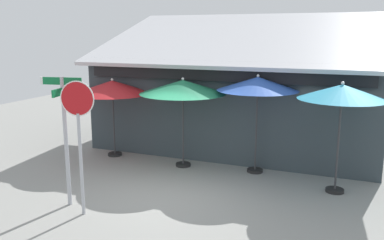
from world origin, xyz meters
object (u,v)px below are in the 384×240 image
Objects in this scene: patio_umbrella_royal_blue_right at (258,85)px; patio_umbrella_forest_green_center at (183,87)px; patio_umbrella_teal_far_right at (342,93)px; street_sign_post at (65,127)px; patio_umbrella_crimson_left at (112,88)px; stop_sign at (79,124)px.

patio_umbrella_forest_green_center is at bearing -172.54° from patio_umbrella_royal_blue_right.
street_sign_post is at bearing -151.12° from patio_umbrella_teal_far_right.
patio_umbrella_crimson_left is at bearing 174.71° from patio_umbrella_teal_far_right.
patio_umbrella_forest_green_center is (1.30, 3.51, 0.52)m from street_sign_post.
street_sign_post reaches higher than patio_umbrella_forest_green_center.
patio_umbrella_royal_blue_right is at bearing 55.84° from stop_sign.
patio_umbrella_forest_green_center reaches higher than patio_umbrella_crimson_left.
street_sign_post is 3.78m from patio_umbrella_forest_green_center.
patio_umbrella_forest_green_center is (2.44, -0.16, 0.14)m from patio_umbrella_crimson_left.
stop_sign is 1.06× the size of patio_umbrella_teal_far_right.
patio_umbrella_royal_blue_right reaches higher than patio_umbrella_forest_green_center.
patio_umbrella_royal_blue_right is 2.29m from patio_umbrella_teal_far_right.
patio_umbrella_crimson_left is (-1.75, 3.98, 0.19)m from stop_sign.
patio_umbrella_forest_green_center is (0.70, 3.81, 0.33)m from stop_sign.
street_sign_post is 5.12m from patio_umbrella_royal_blue_right.
patio_umbrella_teal_far_right is (4.25, -0.46, 0.13)m from patio_umbrella_forest_green_center.
patio_umbrella_teal_far_right is at bearing -18.53° from patio_umbrella_royal_blue_right.
patio_umbrella_teal_far_right is (6.69, -0.62, 0.27)m from patio_umbrella_crimson_left.
patio_umbrella_forest_green_center is at bearing 173.88° from patio_umbrella_teal_far_right.
stop_sign reaches higher than patio_umbrella_teal_far_right.
stop_sign is (0.60, -0.30, 0.19)m from street_sign_post.
street_sign_post is 1.01× the size of stop_sign.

